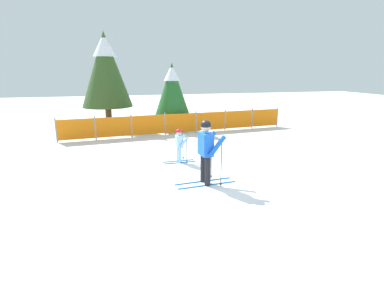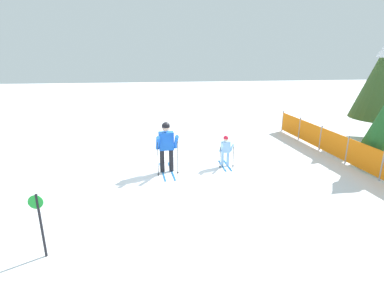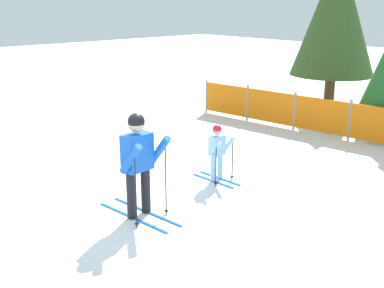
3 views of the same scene
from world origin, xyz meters
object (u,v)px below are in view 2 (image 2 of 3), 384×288
skier_adult (166,143)px  safety_fence (364,157)px  skier_child (226,149)px  trail_marker (40,219)px

skier_adult → safety_fence: (0.75, 6.52, -0.50)m
skier_adult → safety_fence: bearing=78.2°
skier_child → safety_fence: bearing=75.0°
safety_fence → trail_marker: 9.68m
skier_adult → trail_marker: bearing=-37.6°
skier_adult → trail_marker: size_ratio=1.26×
safety_fence → skier_adult: bearing=-96.5°
skier_adult → skier_child: skier_adult is taller
safety_fence → trail_marker: bearing=-69.9°
skier_child → trail_marker: (4.34, -4.62, 0.19)m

